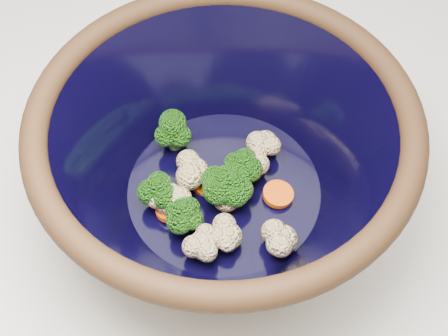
{
  "coord_description": "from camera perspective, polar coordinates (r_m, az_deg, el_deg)",
  "views": [
    {
      "loc": [
        0.17,
        -0.4,
        1.47
      ],
      "look_at": [
        -0.03,
        -0.11,
        0.97
      ],
      "focal_mm": 50.0,
      "sensor_mm": 36.0,
      "label": 1
    }
  ],
  "objects": [
    {
      "name": "counter",
      "position": [
        1.11,
        4.55,
        -12.21
      ],
      "size": [
        1.2,
        1.2,
        0.9
      ],
      "primitive_type": "cube",
      "color": "silver",
      "rests_on": "ground"
    },
    {
      "name": "mixing_bowl",
      "position": [
        0.59,
        0.0,
        0.83
      ],
      "size": [
        0.37,
        0.37,
        0.16
      ],
      "rotation": [
        0.0,
        0.0,
        0.1
      ],
      "color": "black",
      "rests_on": "counter"
    },
    {
      "name": "vegetable_pile",
      "position": [
        0.61,
        -1.25,
        -1.35
      ],
      "size": [
        0.19,
        0.16,
        0.05
      ],
      "color": "#608442",
      "rests_on": "mixing_bowl"
    }
  ]
}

